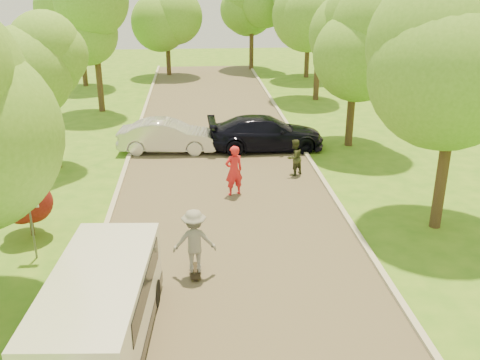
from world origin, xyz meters
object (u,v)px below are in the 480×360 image
object	(u,v)px
street_sign	(29,210)
silver_sedan	(168,136)
minivan	(101,309)
skateboarder	(194,241)
person_striped	(234,171)
longboard	(195,271)
person_olive	(294,157)
dark_sedan	(266,133)

from	to	relation	value
street_sign	silver_sedan	world-z (taller)	street_sign
minivan	silver_sedan	world-z (taller)	minivan
skateboarder	person_striped	size ratio (longest dim) A/B	0.95
silver_sedan	longboard	distance (m)	11.19
minivan	longboard	size ratio (longest dim) A/B	5.55
longboard	silver_sedan	bearing A→B (deg)	-84.72
skateboarder	person_striped	bearing A→B (deg)	-105.78
person_olive	skateboarder	bearing A→B (deg)	25.71
silver_sedan	person_striped	bearing A→B (deg)	-149.33
dark_sedan	person_striped	distance (m)	5.80
minivan	dark_sedan	distance (m)	15.06
street_sign	person_striped	xyz separation A→B (m)	(6.17, 4.28, -0.59)
street_sign	longboard	distance (m)	5.06
street_sign	skateboarder	xyz separation A→B (m)	(4.66, -1.32, -0.52)
silver_sedan	dark_sedan	size ratio (longest dim) A/B	0.83
silver_sedan	longboard	bearing A→B (deg)	-169.23
skateboarder	person_olive	bearing A→B (deg)	-119.65
minivan	longboard	world-z (taller)	minivan
person_striped	person_olive	bearing A→B (deg)	-165.08
minivan	person_olive	bearing A→B (deg)	63.65
street_sign	person_olive	distance (m)	10.78
skateboarder	person_olive	xyz separation A→B (m)	(4.14, 7.49, -0.27)
silver_sedan	dark_sedan	bearing A→B (deg)	-85.82
person_olive	street_sign	bearing A→B (deg)	-0.34
skateboarder	person_olive	distance (m)	8.57
dark_sedan	longboard	distance (m)	11.61
longboard	person_olive	world-z (taller)	person_olive
silver_sedan	person_striped	size ratio (longest dim) A/B	2.34
longboard	skateboarder	bearing A→B (deg)	89.29
dark_sedan	person_striped	bearing A→B (deg)	159.64
street_sign	skateboarder	distance (m)	4.88
person_olive	minivan	bearing A→B (deg)	23.94
silver_sedan	longboard	xyz separation A→B (m)	(1.16, -11.11, -0.65)
dark_sedan	longboard	bearing A→B (deg)	161.82
dark_sedan	longboard	xyz separation A→B (m)	(-3.44, -11.07, -0.69)
street_sign	dark_sedan	distance (m)	12.69
minivan	skateboarder	bearing A→B (deg)	59.42
street_sign	skateboarder	bearing A→B (deg)	-15.86
dark_sedan	longboard	size ratio (longest dim) A/B	5.77
dark_sedan	person_olive	distance (m)	3.64
dark_sedan	person_striped	world-z (taller)	person_striped
minivan	skateboarder	distance (m)	3.60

